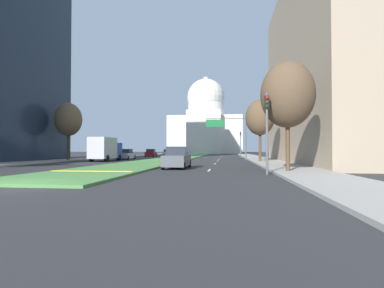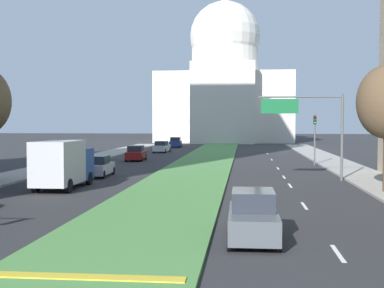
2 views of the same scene
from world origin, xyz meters
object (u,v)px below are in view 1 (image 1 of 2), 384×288
(overhead_guide_sign, at_px, (230,129))
(sedan_lead_stopped, at_px, (177,158))
(capitol_building, at_px, (206,123))
(street_tree_right_mid, at_px, (260,118))
(sedan_very_far, at_px, (177,152))
(sedan_midblock, at_px, (126,154))
(sedan_distant, at_px, (151,153))
(traffic_light_far_right, at_px, (241,141))
(box_truck_delivery, at_px, (105,149))
(street_tree_right_near, at_px, (287,95))
(traffic_light_near_right, at_px, (267,122))
(sedan_far_horizon, at_px, (168,153))
(street_tree_left_mid, at_px, (68,120))

(overhead_guide_sign, height_order, sedan_lead_stopped, overhead_guide_sign)
(capitol_building, height_order, sedan_lead_stopped, capitol_building)
(overhead_guide_sign, distance_m, street_tree_right_mid, 8.04)
(sedan_lead_stopped, height_order, sedan_very_far, sedan_lead_stopped)
(street_tree_right_mid, distance_m, sedan_midblock, 22.58)
(overhead_guide_sign, distance_m, sedan_distant, 25.61)
(traffic_light_far_right, xyz_separation_m, box_truck_delivery, (-19.02, -20.43, -1.64))
(capitol_building, distance_m, street_tree_right_mid, 82.95)
(traffic_light_far_right, bearing_deg, street_tree_right_near, -87.59)
(capitol_building, bearing_deg, box_truck_delivery, -95.33)
(overhead_guide_sign, height_order, street_tree_right_mid, street_tree_right_mid)
(traffic_light_near_right, distance_m, street_tree_right_mid, 18.88)
(sedan_lead_stopped, distance_m, sedan_far_horizon, 56.23)
(capitol_building, distance_m, sedan_far_horizon, 42.39)
(traffic_light_far_right, xyz_separation_m, sedan_very_far, (-18.96, 35.92, -2.49))
(traffic_light_far_right, relative_size, street_tree_right_near, 0.68)
(sedan_midblock, bearing_deg, sedan_very_far, 90.08)
(sedan_very_far, bearing_deg, sedan_lead_stopped, -80.10)
(street_tree_right_near, bearing_deg, sedan_very_far, 105.55)
(street_tree_right_near, height_order, sedan_lead_stopped, street_tree_right_near)
(sedan_lead_stopped, height_order, sedan_far_horizon, sedan_lead_stopped)
(traffic_light_far_right, xyz_separation_m, sedan_far_horizon, (-18.95, 20.71, -2.54))
(traffic_light_far_right, bearing_deg, sedan_lead_stopped, -101.14)
(traffic_light_near_right, distance_m, overhead_guide_sign, 25.85)
(capitol_building, xyz_separation_m, traffic_light_near_right, (11.45, -100.31, -9.13))
(sedan_far_horizon, height_order, sedan_very_far, sedan_very_far)
(overhead_guide_sign, distance_m, box_truck_delivery, 18.34)
(sedan_far_horizon, bearing_deg, overhead_guide_sign, -64.09)
(sedan_lead_stopped, xyz_separation_m, sedan_midblock, (-12.16, 21.57, -0.06))
(capitol_building, xyz_separation_m, sedan_midblock, (-7.45, -73.37, -11.66))
(overhead_guide_sign, bearing_deg, street_tree_left_mid, -165.34)
(street_tree_left_mid, bearing_deg, sedan_very_far, 83.99)
(capitol_building, xyz_separation_m, box_truck_delivery, (-7.57, -81.20, -10.77))
(traffic_light_far_right, relative_size, street_tree_left_mid, 0.64)
(street_tree_right_near, relative_size, sedan_far_horizon, 1.78)
(capitol_building, distance_m, traffic_light_near_right, 101.38)
(traffic_light_near_right, distance_m, sedan_distant, 48.42)
(street_tree_left_mid, xyz_separation_m, sedan_far_horizon, (5.86, 40.45, -5.04))
(traffic_light_near_right, height_order, sedan_midblock, traffic_light_near_right)
(capitol_building, relative_size, street_tree_right_near, 4.09)
(sedan_far_horizon, bearing_deg, traffic_light_near_right, -72.54)
(street_tree_left_mid, distance_m, sedan_midblock, 10.55)
(sedan_distant, bearing_deg, traffic_light_near_right, -66.37)
(traffic_light_far_right, relative_size, box_truck_delivery, 0.81)
(overhead_guide_sign, xyz_separation_m, street_tree_left_mid, (-22.64, -5.92, 1.13))
(traffic_light_near_right, distance_m, box_truck_delivery, 27.01)
(traffic_light_near_right, distance_m, traffic_light_far_right, 39.55)
(street_tree_right_mid, bearing_deg, overhead_guide_sign, 117.95)
(capitol_building, bearing_deg, sedan_very_far, -106.82)
(traffic_light_near_right, xyz_separation_m, traffic_light_far_right, (0.00, 39.55, 0.00))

